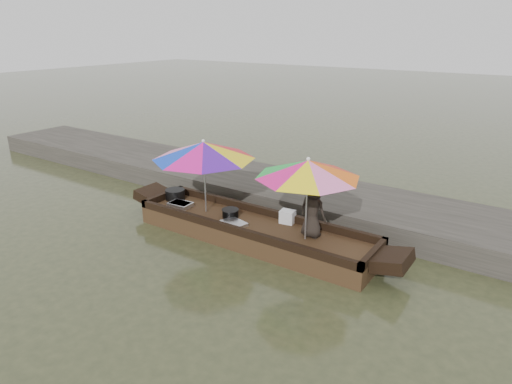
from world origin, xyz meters
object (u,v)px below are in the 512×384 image
Objects in this scene: vendor at (313,210)px; umbrella_stern at (307,199)px; tray_crayfish at (180,205)px; tray_scallop at (234,223)px; cooking_pot at (175,194)px; charcoal_grill at (230,213)px; umbrella_bow at (205,176)px; supply_bag at (287,217)px; boat_hull at (253,232)px.

vendor is 0.31m from umbrella_stern.
tray_crayfish reaches higher than tray_scallop.
vendor is at bearing 5.09° from tray_crayfish.
cooking_pot is 1.66m from charcoal_grill.
umbrella_bow is 1.12× the size of umbrella_stern.
cooking_pot is at bearing 3.70° from vendor.
vendor is at bearing -0.07° from cooking_pot.
supply_bag reaches higher than charcoal_grill.
supply_bag is 0.27× the size of vendor.
cooking_pot is 1.99m from tray_scallop.
boat_hull is 0.43m from tray_scallop.
umbrella_bow is at bearing -175.52° from charcoal_grill.
cooking_pot is at bearing 170.58° from umbrella_bow.
supply_bag is (0.82, 0.67, 0.10)m from tray_scallop.
tray_crayfish is (0.41, -0.27, -0.07)m from cooking_pot.
vendor is 0.50× the size of umbrella_bow.
umbrella_bow reaches higher than vendor.
boat_hull is at bearing -4.41° from cooking_pot.
supply_bag is at bearing 13.15° from tray_crayfish.
cooking_pot is at bearing 177.08° from umbrella_stern.
vendor is at bearing 3.89° from charcoal_grill.
tray_crayfish is 2.42m from supply_bag.
cooking_pot is 0.41× the size of vendor.
tray_crayfish is 0.97m from umbrella_bow.
boat_hull is at bearing 3.13° from tray_crayfish.
cooking_pot is at bearing 175.64° from charcoal_grill.
cooking_pot is 3.48m from umbrella_stern.
cooking_pot is 2.78m from supply_bag.
tray_crayfish is 1.50× the size of charcoal_grill.
vendor is 2.43m from umbrella_bow.
tray_crayfish is at bearing -166.85° from supply_bag.
boat_hull is 10.16× the size of tray_scallop.
supply_bag is (0.52, 0.45, 0.30)m from boat_hull.
supply_bag is at bearing 145.03° from umbrella_stern.
tray_crayfish is at bearing -178.07° from umbrella_stern.
boat_hull is at bearing 11.83° from vendor.
tray_scallop is (-0.31, -0.22, 0.21)m from boat_hull.
charcoal_grill is 1.89m from umbrella_stern.
supply_bag is 1.02m from umbrella_stern.
tray_scallop reaches higher than boat_hull.
umbrella_stern is (1.16, 0.00, 0.95)m from boat_hull.
boat_hull is 10.16× the size of tray_crayfish.
vendor reaches higher than cooking_pot.
umbrella_stern reaches higher than supply_bag.
charcoal_grill reaches higher than tray_crayfish.
vendor is (3.46, -0.00, 0.41)m from cooking_pot.
tray_scallop is (1.54, -0.12, -0.01)m from tray_crayfish.
supply_bag is 0.84m from vendor.
boat_hull is 1.40m from vendor.
cooking_pot reaches higher than tray_scallop.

